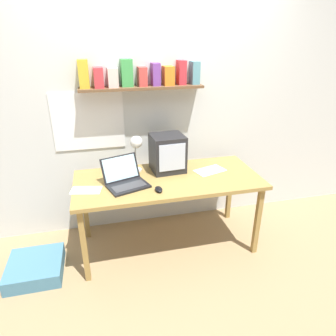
{
  "coord_description": "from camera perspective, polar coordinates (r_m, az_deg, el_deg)",
  "views": [
    {
      "loc": [
        -0.58,
        -2.39,
        1.92
      ],
      "look_at": [
        0.0,
        0.0,
        0.83
      ],
      "focal_mm": 32.0,
      "sensor_mm": 36.0,
      "label": 1
    }
  ],
  "objects": [
    {
      "name": "floor_cushion",
      "position": [
        2.99,
        -23.9,
        -16.97
      ],
      "size": [
        0.46,
        0.46,
        0.13
      ],
      "color": "teal",
      "rests_on": "ground_plane"
    },
    {
      "name": "corner_desk",
      "position": [
        2.76,
        0.0,
        -3.02
      ],
      "size": [
        1.69,
        0.75,
        0.73
      ],
      "color": "olive",
      "rests_on": "ground_plane"
    },
    {
      "name": "desk_lamp",
      "position": [
        2.75,
        -6.08,
        4.25
      ],
      "size": [
        0.12,
        0.18,
        0.37
      ],
      "rotation": [
        0.0,
        0.0,
        0.09
      ],
      "color": "silver",
      "rests_on": "corner_desk"
    },
    {
      "name": "back_wall",
      "position": [
        3.03,
        -2.49,
        12.09
      ],
      "size": [
        5.6,
        0.24,
        2.6
      ],
      "color": "silver",
      "rests_on": "ground_plane"
    },
    {
      "name": "juice_glass",
      "position": [
        2.82,
        -11.1,
        -0.05
      ],
      "size": [
        0.06,
        0.06,
        0.15
      ],
      "color": "white",
      "rests_on": "corner_desk"
    },
    {
      "name": "ground_plane",
      "position": [
        3.12,
        0.0,
        -14.14
      ],
      "size": [
        12.0,
        12.0,
        0.0
      ],
      "primitive_type": "plane",
      "color": "#9A7D57"
    },
    {
      "name": "crt_monitor",
      "position": [
        2.83,
        -0.09,
        2.87
      ],
      "size": [
        0.32,
        0.31,
        0.35
      ],
      "rotation": [
        0.0,
        0.0,
        0.07
      ],
      "color": "#232326",
      "rests_on": "corner_desk"
    },
    {
      "name": "computer_mouse",
      "position": [
        2.51,
        -1.78,
        -4.07
      ],
      "size": [
        0.07,
        0.11,
        0.03
      ],
      "rotation": [
        0.0,
        0.0,
        0.05
      ],
      "color": "black",
      "rests_on": "corner_desk"
    },
    {
      "name": "loose_paper_near_laptop",
      "position": [
        2.61,
        -15.34,
        -4.1
      ],
      "size": [
        0.27,
        0.19,
        0.0
      ],
      "rotation": [
        0.0,
        0.0,
        -0.22
      ],
      "color": "white",
      "rests_on": "corner_desk"
    },
    {
      "name": "open_notebook",
      "position": [
        2.91,
        7.99,
        -0.46
      ],
      "size": [
        0.33,
        0.25,
        0.0
      ],
      "rotation": [
        0.0,
        0.0,
        0.31
      ],
      "color": "white",
      "rests_on": "corner_desk"
    },
    {
      "name": "laptop",
      "position": [
        2.62,
        -8.23,
        -1.94
      ],
      "size": [
        0.42,
        0.4,
        0.23
      ],
      "rotation": [
        0.0,
        0.0,
        0.32
      ],
      "color": "black",
      "rests_on": "corner_desk"
    }
  ]
}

